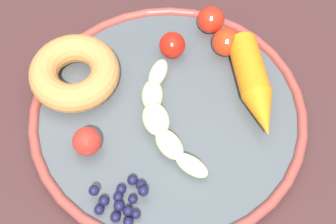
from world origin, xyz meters
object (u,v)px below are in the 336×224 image
object	(u,v)px
blueberry_pile	(122,200)
tomato_mid	(172,45)
tomato_extra	(226,42)
plate	(168,113)
tomato_far	(211,20)
carrot_orange	(254,86)
donut	(74,73)
tomato_near	(87,141)
banana	(163,118)
dining_table	(177,135)

from	to	relation	value
blueberry_pile	tomato_mid	distance (m)	0.21
blueberry_pile	tomato_extra	bearing A→B (deg)	161.75
plate	tomato_far	distance (m)	0.14
carrot_orange	donut	xyz separation A→B (m)	(0.03, -0.21, -0.00)
tomato_near	donut	bearing A→B (deg)	-153.99
blueberry_pile	tomato_mid	xyz separation A→B (m)	(-0.20, 0.01, 0.01)
donut	tomato_near	bearing A→B (deg)	26.01
tomato_mid	tomato_extra	distance (m)	0.07
banana	blueberry_pile	bearing A→B (deg)	-11.12
dining_table	blueberry_pile	world-z (taller)	blueberry_pile
carrot_orange	blueberry_pile	xyz separation A→B (m)	(0.17, -0.12, -0.01)
plate	tomato_mid	distance (m)	0.09
plate	tomato_near	size ratio (longest dim) A/B	10.10
plate	donut	xyz separation A→B (m)	(-0.02, -0.12, 0.02)
plate	tomato_extra	bearing A→B (deg)	153.85
plate	blueberry_pile	distance (m)	0.12
plate	dining_table	bearing A→B (deg)	167.65
dining_table	blueberry_pile	xyz separation A→B (m)	(0.15, -0.03, 0.11)
banana	tomato_mid	distance (m)	0.10
banana	tomato_extra	size ratio (longest dim) A/B	4.27
plate	tomato_far	size ratio (longest dim) A/B	9.28
blueberry_pile	donut	bearing A→B (deg)	-145.51
tomato_near	tomato_extra	distance (m)	0.21
blueberry_pile	tomato_far	distance (m)	0.26
plate	banana	distance (m)	0.02
plate	blueberry_pile	bearing A→B (deg)	-10.74
carrot_orange	tomato_extra	distance (m)	0.07
donut	tomato_extra	bearing A→B (deg)	116.48
dining_table	plate	xyz separation A→B (m)	(0.03, -0.01, 0.10)
plate	tomato_near	xyz separation A→B (m)	(0.07, -0.08, 0.02)
donut	blueberry_pile	world-z (taller)	donut
tomato_far	tomato_extra	size ratio (longest dim) A/B	1.00
donut	blueberry_pile	xyz separation A→B (m)	(0.14, 0.10, -0.01)
banana	carrot_orange	world-z (taller)	carrot_orange
carrot_orange	tomato_far	distance (m)	0.11
blueberry_pile	tomato_far	bearing A→B (deg)	169.17
tomato_mid	tomato_far	size ratio (longest dim) A/B	0.93
plate	carrot_orange	size ratio (longest dim) A/B	2.37
plate	tomato_mid	size ratio (longest dim) A/B	9.93
tomato_extra	banana	bearing A→B (deg)	-23.89
dining_table	tomato_mid	size ratio (longest dim) A/B	31.71
tomato_far	tomato_extra	world-z (taller)	same
banana	carrot_orange	size ratio (longest dim) A/B	1.10
tomato_mid	tomato_far	xyz separation A→B (m)	(-0.05, 0.04, 0.00)
carrot_orange	tomato_mid	size ratio (longest dim) A/B	4.19
carrot_orange	donut	bearing A→B (deg)	-82.84
donut	blueberry_pile	bearing A→B (deg)	34.49
tomato_mid	banana	bearing A→B (deg)	6.03
dining_table	donut	size ratio (longest dim) A/B	9.61
dining_table	tomato_far	world-z (taller)	tomato_far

